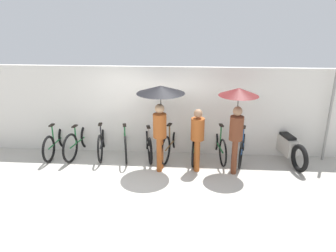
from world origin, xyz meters
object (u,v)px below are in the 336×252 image
parked_bicycle_1 (79,140)px  parked_bicycle_4 (148,143)px  parked_bicycle_6 (195,144)px  parked_bicycle_8 (243,145)px  parked_bicycle_3 (125,141)px  pedestrian_center (197,135)px  parked_bicycle_2 (102,141)px  pedestrian_leading (160,103)px  motorcycle (286,146)px  parked_bicycle_0 (57,141)px  parked_bicycle_5 (172,143)px  parked_bicycle_7 (219,144)px  pedestrian_trailing (238,109)px

parked_bicycle_1 → parked_bicycle_4: bearing=-81.2°
parked_bicycle_6 → parked_bicycle_8: bearing=-85.1°
parked_bicycle_3 → pedestrian_center: (1.91, -0.73, 0.51)m
parked_bicycle_1 → parked_bicycle_2: parked_bicycle_1 is taller
parked_bicycle_4 → parked_bicycle_8: parked_bicycle_8 is taller
parked_bicycle_1 → pedestrian_leading: (2.27, -0.67, 1.29)m
pedestrian_leading → motorcycle: (3.20, 0.67, -1.29)m
parked_bicycle_0 → motorcycle: 6.10m
parked_bicycle_2 → pedestrian_center: pedestrian_center is taller
parked_bicycle_5 → parked_bicycle_6: (0.62, -0.06, 0.01)m
pedestrian_leading → motorcycle: 3.52m
parked_bicycle_2 → parked_bicycle_4: size_ratio=1.03×
parked_bicycle_1 → parked_bicycle_3: parked_bicycle_1 is taller
pedestrian_center → parked_bicycle_4: bearing=147.8°
parked_bicycle_6 → parked_bicycle_7: bearing=-80.8°
parked_bicycle_6 → parked_bicycle_7: size_ratio=1.06×
parked_bicycle_6 → pedestrian_leading: (-0.84, -0.66, 1.29)m
parked_bicycle_5 → parked_bicycle_8: size_ratio=0.98×
parked_bicycle_7 → pedestrian_center: pedestrian_center is taller
pedestrian_leading → parked_bicycle_5: bearing=79.0°
parked_bicycle_3 → parked_bicycle_8: bearing=-103.4°
parked_bicycle_0 → parked_bicycle_3: size_ratio=0.95×
parked_bicycle_4 → motorcycle: bearing=-103.3°
parked_bicycle_3 → parked_bicycle_6: parked_bicycle_6 is taller
parked_bicycle_6 → pedestrian_center: bearing=-172.1°
pedestrian_leading → pedestrian_center: size_ratio=1.34×
motorcycle → parked_bicycle_2: bearing=76.2°
parked_bicycle_0 → pedestrian_leading: pedestrian_leading is taller
parked_bicycle_5 → parked_bicycle_1: bearing=104.6°
parked_bicycle_3 → parked_bicycle_7: (2.49, 0.00, -0.01)m
parked_bicycle_1 → parked_bicycle_5: size_ratio=1.00×
parked_bicycle_3 → motorcycle: size_ratio=0.93×
parked_bicycle_5 → parked_bicycle_3: bearing=104.0°
parked_bicycle_4 → pedestrian_leading: pedestrian_leading is taller
parked_bicycle_1 → parked_bicycle_2: (0.62, 0.04, -0.01)m
parked_bicycle_2 → parked_bicycle_7: size_ratio=1.01×
parked_bicycle_2 → parked_bicycle_5: size_ratio=0.97×
pedestrian_center → motorcycle: size_ratio=0.80×
parked_bicycle_5 → pedestrian_trailing: bearing=-101.3°
parked_bicycle_1 → parked_bicycle_8: 4.36m
parked_bicycle_8 → parked_bicycle_2: bearing=102.6°
parked_bicycle_8 → motorcycle: parked_bicycle_8 is taller
parked_bicycle_0 → motorcycle: (6.10, 0.01, 0.02)m
parked_bicycle_2 → motorcycle: (4.85, -0.04, 0.00)m
parked_bicycle_8 → motorcycle: size_ratio=0.92×
parked_bicycle_7 → pedestrian_trailing: bearing=-164.3°
pedestrian_center → pedestrian_trailing: bearing=-2.6°
parked_bicycle_8 → motorcycle: (1.11, 0.00, 0.01)m
parked_bicycle_1 → pedestrian_trailing: bearing=-91.1°
parked_bicycle_8 → pedestrian_leading: (-2.09, -0.66, 1.30)m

